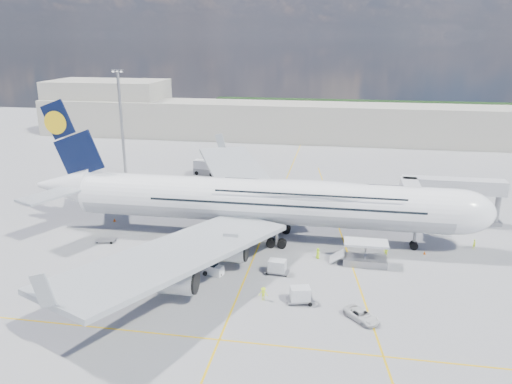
% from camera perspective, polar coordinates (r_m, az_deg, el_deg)
% --- Properties ---
extents(ground, '(300.00, 300.00, 0.00)m').
position_cam_1_polar(ground, '(76.33, -0.59, -8.23)').
color(ground, gray).
rests_on(ground, ground).
extents(taxi_line_main, '(0.25, 220.00, 0.01)m').
position_cam_1_polar(taxi_line_main, '(76.33, -0.59, -8.23)').
color(taxi_line_main, '#DDAC0B').
rests_on(taxi_line_main, ground).
extents(taxi_line_cross, '(120.00, 0.25, 0.01)m').
position_cam_1_polar(taxi_line_cross, '(59.33, -4.22, -16.49)').
color(taxi_line_cross, '#DDAC0B').
rests_on(taxi_line_cross, ground).
extents(taxi_line_diag, '(14.16, 99.06, 0.01)m').
position_cam_1_polar(taxi_line_diag, '(84.41, 10.10, -5.90)').
color(taxi_line_diag, '#DDAC0B').
rests_on(taxi_line_diag, ground).
extents(airliner, '(77.26, 79.15, 23.71)m').
position_cam_1_polar(airliner, '(82.86, 0.82, -0.99)').
color(airliner, white).
rests_on(airliner, ground).
extents(jet_bridge, '(18.80, 12.10, 8.50)m').
position_cam_1_polar(jet_bridge, '(94.00, 20.01, 0.17)').
color(jet_bridge, '#B7B7BC').
rests_on(jet_bridge, ground).
extents(cargo_loader, '(8.53, 3.20, 3.67)m').
position_cam_1_polar(cargo_loader, '(77.51, 12.23, -7.22)').
color(cargo_loader, silver).
rests_on(cargo_loader, ground).
extents(light_mast, '(3.00, 0.70, 25.50)m').
position_cam_1_polar(light_mast, '(125.85, -15.12, 7.77)').
color(light_mast, gray).
rests_on(light_mast, ground).
extents(terminal, '(180.00, 16.00, 12.00)m').
position_cam_1_polar(terminal, '(165.36, 5.40, 7.96)').
color(terminal, '#B2AD9E').
rests_on(terminal, ground).
extents(hangar, '(40.00, 22.00, 18.00)m').
position_cam_1_polar(hangar, '(188.38, -16.48, 9.41)').
color(hangar, '#B2AD9E').
rests_on(hangar, ground).
extents(tree_line, '(160.00, 6.00, 8.00)m').
position_cam_1_polar(tree_line, '(211.47, 17.39, 8.77)').
color(tree_line, '#193814').
rests_on(tree_line, ground).
extents(dolly_row_a, '(3.44, 2.27, 2.01)m').
position_cam_1_polar(dolly_row_a, '(80.04, -9.92, -6.39)').
color(dolly_row_a, gray).
rests_on(dolly_row_a, ground).
extents(dolly_row_b, '(3.60, 2.46, 0.48)m').
position_cam_1_polar(dolly_row_b, '(81.41, -11.55, -6.62)').
color(dolly_row_b, gray).
rests_on(dolly_row_b, ground).
extents(dolly_row_c, '(3.37, 1.98, 2.05)m').
position_cam_1_polar(dolly_row_c, '(69.65, -15.32, -10.56)').
color(dolly_row_c, gray).
rests_on(dolly_row_c, ground).
extents(dolly_back, '(3.36, 2.14, 0.46)m').
position_cam_1_polar(dolly_back, '(87.56, -16.79, -5.28)').
color(dolly_back, gray).
rests_on(dolly_back, ground).
extents(dolly_nose_far, '(3.79, 2.66, 2.18)m').
position_cam_1_polar(dolly_nose_far, '(65.88, 5.07, -11.60)').
color(dolly_nose_far, gray).
rests_on(dolly_nose_far, ground).
extents(dolly_nose_near, '(3.53, 2.12, 2.14)m').
position_cam_1_polar(dolly_nose_near, '(73.01, 2.43, -8.51)').
color(dolly_nose_near, gray).
rests_on(dolly_nose_near, ground).
extents(baggage_tug, '(3.25, 2.21, 1.86)m').
position_cam_1_polar(baggage_tug, '(73.17, -4.93, -8.78)').
color(baggage_tug, silver).
rests_on(baggage_tug, ground).
extents(catering_truck_inner, '(6.52, 3.92, 3.64)m').
position_cam_1_polar(catering_truck_inner, '(99.53, -4.23, -0.96)').
color(catering_truck_inner, gray).
rests_on(catering_truck_inner, ground).
extents(catering_truck_outer, '(6.39, 3.18, 3.65)m').
position_cam_1_polar(catering_truck_outer, '(124.30, -5.78, 2.74)').
color(catering_truck_outer, gray).
rests_on(catering_truck_outer, ground).
extents(service_van, '(4.82, 4.94, 1.31)m').
position_cam_1_polar(service_van, '(63.63, 11.95, -13.61)').
color(service_van, silver).
rests_on(service_van, ground).
extents(crew_nose, '(0.70, 0.66, 1.61)m').
position_cam_1_polar(crew_nose, '(88.59, 23.67, -5.47)').
color(crew_nose, '#CDF019').
rests_on(crew_nose, ground).
extents(crew_loader, '(1.11, 1.11, 1.81)m').
position_cam_1_polar(crew_loader, '(81.04, 14.62, -6.55)').
color(crew_loader, '#C1F119').
rests_on(crew_loader, ground).
extents(crew_wing, '(0.89, 1.16, 1.84)m').
position_cam_1_polar(crew_wing, '(71.81, -17.00, -9.99)').
color(crew_wing, '#BFEF19').
rests_on(crew_wing, ground).
extents(crew_van, '(0.89, 1.00, 1.71)m').
position_cam_1_polar(crew_van, '(78.39, 7.07, -6.96)').
color(crew_van, '#BDF519').
rests_on(crew_van, ground).
extents(crew_tug, '(1.26, 0.80, 1.86)m').
position_cam_1_polar(crew_tug, '(66.33, 0.84, -11.55)').
color(crew_tug, '#D1F619').
rests_on(crew_tug, ground).
extents(cone_nose, '(0.42, 0.42, 0.54)m').
position_cam_1_polar(cone_nose, '(83.80, 18.71, -6.59)').
color(cone_nose, '#D8560B').
rests_on(cone_nose, ground).
extents(cone_wing_left_inner, '(0.48, 0.48, 0.61)m').
position_cam_1_polar(cone_wing_left_inner, '(99.10, -6.12, -1.97)').
color(cone_wing_left_inner, '#D8560B').
rests_on(cone_wing_left_inner, ground).
extents(cone_wing_left_outer, '(0.49, 0.49, 0.62)m').
position_cam_1_polar(cone_wing_left_outer, '(109.93, -5.86, 0.01)').
color(cone_wing_left_outer, '#D8560B').
rests_on(cone_wing_left_outer, ground).
extents(cone_wing_right_inner, '(0.39, 0.39, 0.49)m').
position_cam_1_polar(cone_wing_right_inner, '(74.42, -6.80, -8.87)').
color(cone_wing_right_inner, '#D8560B').
rests_on(cone_wing_right_inner, ground).
extents(cone_wing_right_outer, '(0.44, 0.44, 0.56)m').
position_cam_1_polar(cone_wing_right_outer, '(69.89, -10.64, -10.88)').
color(cone_wing_right_outer, '#D8560B').
rests_on(cone_wing_right_outer, ground).
extents(cone_tail, '(0.50, 0.50, 0.64)m').
position_cam_1_polar(cone_tail, '(96.57, -15.87, -3.08)').
color(cone_tail, '#D8560B').
rests_on(cone_tail, ground).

